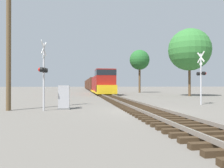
% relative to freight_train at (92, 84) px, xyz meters
% --- Properties ---
extents(ground_plane, '(400.00, 400.00, 0.00)m').
position_rel_freight_train_xyz_m(ground_plane, '(0.00, -54.22, -1.82)').
color(ground_plane, '#666059').
extents(rail_track_bed, '(2.60, 160.00, 0.31)m').
position_rel_freight_train_xyz_m(rail_track_bed, '(0.00, -54.22, -1.69)').
color(rail_track_bed, '#382819').
rests_on(rail_track_bed, ground).
extents(freight_train, '(3.05, 73.59, 4.12)m').
position_rel_freight_train_xyz_m(freight_train, '(0.00, 0.00, 0.00)').
color(freight_train, maroon).
rests_on(freight_train, ground).
extents(crossing_signal_near, '(0.49, 1.01, 4.46)m').
position_rel_freight_train_xyz_m(crossing_signal_near, '(-6.34, -53.09, 0.69)').
color(crossing_signal_near, '#B7B7BC').
rests_on(crossing_signal_near, ground).
extents(crossing_signal_far, '(0.41, 1.01, 4.43)m').
position_rel_freight_train_xyz_m(crossing_signal_far, '(6.01, -50.66, 0.66)').
color(crossing_signal_far, '#B7B7BC').
rests_on(crossing_signal_far, ground).
extents(relay_cabinet, '(0.80, 0.69, 1.62)m').
position_rel_freight_train_xyz_m(relay_cabinet, '(-5.09, -52.44, -1.03)').
color(relay_cabinet, slate).
rests_on(relay_cabinet, ground).
extents(utility_pole, '(1.80, 0.30, 9.64)m').
position_rel_freight_train_xyz_m(utility_pole, '(-8.57, -52.66, 3.12)').
color(utility_pole, brown).
rests_on(utility_pole, ground).
extents(tree_far_right, '(6.21, 6.21, 9.99)m').
position_rel_freight_train_xyz_m(tree_far_right, '(12.12, -37.30, 5.05)').
color(tree_far_right, brown).
rests_on(tree_far_right, ground).
extents(tree_mid_background, '(4.29, 4.29, 9.23)m').
position_rel_freight_train_xyz_m(tree_mid_background, '(8.83, -21.94, 5.20)').
color(tree_mid_background, brown).
rests_on(tree_mid_background, ground).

